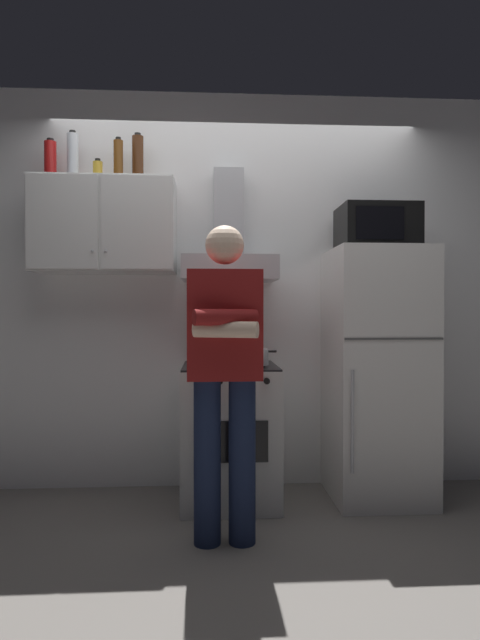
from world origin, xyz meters
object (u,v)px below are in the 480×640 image
cooking_pot (252,357)px  upper_cabinet (105,226)px  bottle_soda_red (50,161)px  range_hood (229,251)px  bottle_rum_dark (138,159)px  stove_oven (230,433)px  bottle_vodka_clear (73,157)px  bottle_beer_brown (118,160)px  microwave (377,228)px  bottle_spice_jar (98,171)px  person_standing (225,369)px  refrigerator (377,374)px

cooking_pot → upper_cabinet: bearing=165.3°
cooking_pot → bottle_soda_red: (-1.29, 0.29, 1.26)m
range_hood → bottle_rum_dark: bottle_rum_dark is taller
bottle_rum_dark → bottle_soda_red: 0.56m
stove_oven → bottle_vodka_clear: (-1.01, 0.16, 1.77)m
bottle_rum_dark → bottle_beer_brown: bearing=-167.9°
microwave → bottle_spice_jar: 1.85m
upper_cabinet → bottle_soda_red: bearing=173.1°
person_standing → upper_cabinet: bearing=135.7°
upper_cabinet → microwave: (1.75, -0.11, -0.01)m
upper_cabinet → stove_oven: bearing=-8.9°
refrigerator → microwave: 0.94m
upper_cabinet → cooking_pot: (0.93, -0.24, -0.83)m
stove_oven → bottle_beer_brown: bearing=169.5°
bottle_beer_brown → upper_cabinet: bearing=-174.8°
microwave → cooking_pot: microwave is taller
upper_cabinet → bottle_rum_dark: bottle_rum_dark is taller
microwave → cooking_pot: bearing=-170.4°
person_standing → cooking_pot: person_standing is taller
stove_oven → bottle_beer_brown: bottle_beer_brown is taller
refrigerator → bottle_soda_red: 2.52m
bottle_spice_jar → bottle_vodka_clear: bearing=-179.0°
person_standing → bottle_spice_jar: 1.65m
refrigerator → bottle_spice_jar: 2.24m
stove_oven → range_hood: size_ratio=1.17×
microwave → refrigerator: bearing=-89.1°
bottle_spice_jar → bottle_rum_dark: size_ratio=0.46×
upper_cabinet → bottle_beer_brown: (0.08, 0.01, 0.43)m
refrigerator → person_standing: 1.17m
range_hood → person_standing: 1.01m
cooking_pot → bottle_rum_dark: size_ratio=0.97×
bottle_vodka_clear → bottle_spice_jar: bottle_vodka_clear is taller
upper_cabinet → refrigerator: 2.00m
upper_cabinet → stove_oven: (0.80, -0.13, -1.32)m
cooking_pot → range_hood: bearing=117.9°
upper_cabinet → bottle_spice_jar: bearing=145.1°
upper_cabinet → bottle_spice_jar: bottle_spice_jar is taller
refrigerator → bottle_soda_red: bottle_soda_red is taller
microwave → range_hood: bearing=173.5°
upper_cabinet → bottle_vodka_clear: 0.50m
range_hood → cooking_pot: size_ratio=2.47×
range_hood → microwave: 0.97m
bottle_rum_dark → bottle_soda_red: (-0.56, 0.01, -0.02)m
range_hood → refrigerator: 1.25m
bottle_beer_brown → bottle_spice_jar: (-0.14, 0.03, -0.07)m
bottle_soda_red → refrigerator: bearing=-4.6°
bottle_rum_dark → stove_oven: bearing=-15.0°
stove_oven → person_standing: 0.77m
stove_oven → bottle_beer_brown: (-0.72, 0.13, 1.75)m
upper_cabinet → bottle_vodka_clear: size_ratio=2.80×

